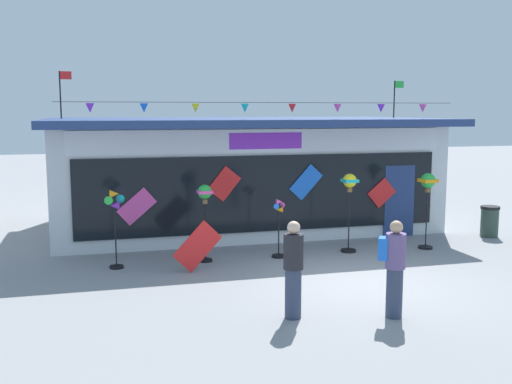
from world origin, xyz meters
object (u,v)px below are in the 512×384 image
object	(u,v)px
wind_spinner_right	(428,188)
display_kite_on_ground	(197,246)
kite_shop_building	(240,171)
wind_spinner_center_left	(279,225)
wind_spinner_center_right	(349,192)
trash_bin	(490,221)
person_mid_plaza	(394,267)
wind_spinner_far_left	(115,212)
wind_spinner_left	(205,201)
person_near_camera	(293,269)

from	to	relation	value
wind_spinner_right	display_kite_on_ground	size ratio (longest dim) A/B	1.88
kite_shop_building	wind_spinner_right	xyz separation A→B (m)	(3.83, -4.32, -0.10)
wind_spinner_center_left	wind_spinner_center_right	bearing A→B (deg)	3.34
kite_shop_building	trash_bin	size ratio (longest dim) A/B	12.93
kite_shop_building	trash_bin	xyz separation A→B (m)	(6.32, -3.49, -1.22)
wind_spinner_center_right	display_kite_on_ground	world-z (taller)	wind_spinner_center_right
wind_spinner_right	person_mid_plaza	distance (m)	5.53
display_kite_on_ground	wind_spinner_center_right	bearing A→B (deg)	12.05
wind_spinner_right	trash_bin	world-z (taller)	wind_spinner_right
wind_spinner_right	display_kite_on_ground	bearing A→B (deg)	-173.78
wind_spinner_far_left	display_kite_on_ground	world-z (taller)	wind_spinner_far_left
wind_spinner_far_left	person_mid_plaza	distance (m)	6.32
wind_spinner_center_right	trash_bin	bearing A→B (deg)	8.05
person_mid_plaza	trash_bin	distance (m)	7.80
wind_spinner_center_right	display_kite_on_ground	bearing A→B (deg)	-167.95
wind_spinner_center_left	display_kite_on_ground	xyz separation A→B (m)	(-2.09, -0.73, -0.24)
wind_spinner_center_right	wind_spinner_right	xyz separation A→B (m)	(2.06, -0.19, 0.04)
kite_shop_building	wind_spinner_far_left	bearing A→B (deg)	-132.42
wind_spinner_left	person_mid_plaza	size ratio (longest dim) A/B	1.08
kite_shop_building	person_near_camera	bearing A→B (deg)	-97.56
wind_spinner_far_left	wind_spinner_left	xyz separation A→B (m)	(2.04, 0.10, 0.15)
wind_spinner_center_left	wind_spinner_right	xyz separation A→B (m)	(3.91, -0.08, 0.76)
person_near_camera	trash_bin	bearing A→B (deg)	2.93
wind_spinner_far_left	trash_bin	distance (m)	10.28
person_near_camera	trash_bin	world-z (taller)	person_near_camera
wind_spinner_far_left	wind_spinner_right	size ratio (longest dim) A/B	0.92
wind_spinner_left	person_near_camera	distance (m)	4.28
kite_shop_building	display_kite_on_ground	world-z (taller)	kite_shop_building
kite_shop_building	wind_spinner_left	bearing A→B (deg)	-114.05
kite_shop_building	person_mid_plaza	size ratio (longest dim) A/B	6.66
wind_spinner_center_right	trash_bin	size ratio (longest dim) A/B	2.27
wind_spinner_far_left	person_mid_plaza	xyz separation A→B (m)	(4.45, -4.47, -0.39)
wind_spinner_far_left	wind_spinner_right	world-z (taller)	wind_spinner_right
wind_spinner_right	person_near_camera	size ratio (longest dim) A/B	1.16
wind_spinner_far_left	display_kite_on_ground	size ratio (longest dim) A/B	1.72
wind_spinner_left	person_mid_plaza	bearing A→B (deg)	-62.20
kite_shop_building	person_mid_plaza	xyz separation A→B (m)	(0.56, -8.73, -0.77)
wind_spinner_center_right	wind_spinner_far_left	bearing A→B (deg)	-178.72
wind_spinner_far_left	display_kite_on_ground	bearing A→B (deg)	-22.67
wind_spinner_right	person_mid_plaza	xyz separation A→B (m)	(-3.27, -4.41, -0.67)
trash_bin	kite_shop_building	bearing A→B (deg)	151.08
wind_spinner_center_left	wind_spinner_right	bearing A→B (deg)	-1.17
wind_spinner_right	display_kite_on_ground	world-z (taller)	wind_spinner_right
wind_spinner_center_left	wind_spinner_center_right	size ratio (longest dim) A/B	0.73
person_near_camera	person_mid_plaza	bearing A→B (deg)	-43.68
wind_spinner_right	wind_spinner_center_right	bearing A→B (deg)	174.77
wind_spinner_far_left	wind_spinner_center_right	bearing A→B (deg)	1.28
wind_spinner_far_left	wind_spinner_center_left	world-z (taller)	wind_spinner_far_left
trash_bin	person_mid_plaza	bearing A→B (deg)	-137.70
person_mid_plaza	wind_spinner_far_left	bearing A→B (deg)	78.71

